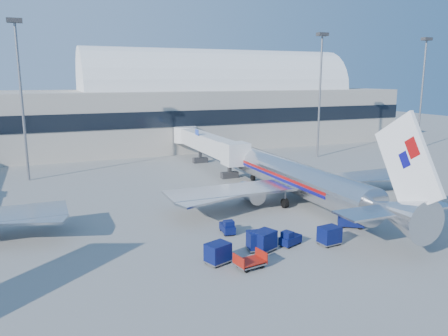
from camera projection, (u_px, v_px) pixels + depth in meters
name	position (u px, v px, depth m)	size (l,w,h in m)	color
ground	(239.00, 225.00, 44.14)	(260.00, 260.00, 0.00)	gray
terminal	(63.00, 114.00, 88.07)	(170.00, 28.15, 21.00)	#B2AA9E
airliner_main	(300.00, 179.00, 51.39)	(32.00, 37.26, 12.07)	silver
jetbridge_near	(204.00, 142.00, 74.06)	(4.40, 27.50, 6.25)	silver
mast_west	(20.00, 77.00, 60.72)	(2.00, 1.20, 22.60)	slate
mast_east	(321.00, 77.00, 79.57)	(2.00, 1.20, 22.60)	slate
mast_far_east	(423.00, 77.00, 89.00)	(2.00, 1.20, 22.60)	slate
barrier_near	(368.00, 198.00, 52.64)	(3.00, 0.55, 0.90)	#9E9E96
barrier_mid	(389.00, 195.00, 53.89)	(3.00, 0.55, 0.90)	#9E9E96
barrier_far	(409.00, 192.00, 55.13)	(3.00, 0.55, 0.90)	#9E9E96
tug_lead	(290.00, 239.00, 38.76)	(2.35, 1.76, 1.37)	#091145
tug_right	(350.00, 220.00, 43.52)	(2.77, 2.47, 1.64)	#091145
tug_left	(228.00, 227.00, 41.75)	(1.28, 2.22, 1.38)	#091145
cart_train_a	(264.00, 240.00, 37.47)	(2.46, 2.20, 1.78)	#091145
cart_train_b	(258.00, 240.00, 37.58)	(2.11, 1.73, 1.69)	#091145
cart_train_c	(218.00, 253.00, 34.91)	(2.31, 2.04, 1.70)	#091145
cart_solo_near	(329.00, 235.00, 38.86)	(2.04, 1.64, 1.67)	#091145
cart_solo_far	(419.00, 212.00, 45.16)	(2.24, 1.81, 1.83)	#091145
cart_open_red	(250.00, 262.00, 34.20)	(2.51, 1.95, 0.61)	slate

